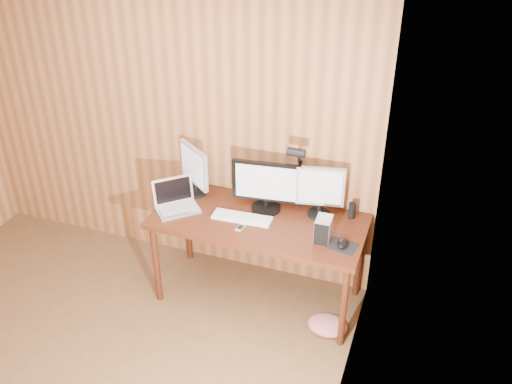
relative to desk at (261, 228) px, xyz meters
The scene contains 13 objects.
desk is the anchor object (origin of this frame).
monitor_center 0.34m from the desk, 83.50° to the left, with size 0.52×0.23×0.41m.
monitor_left 0.70m from the desk, 168.91° to the left, with size 0.32×0.24×0.41m.
monitor_right 0.55m from the desk, 18.48° to the left, with size 0.36×0.17×0.41m.
laptop 0.69m from the desk, 169.57° to the right, with size 0.40×0.39×0.23m.
keyboard 0.20m from the desk, 139.23° to the right, with size 0.45×0.16×0.02m.
mousepad 0.70m from the desk, 16.10° to the right, with size 0.20×0.16×0.00m, color black.
mouse 0.71m from the desk, 16.10° to the right, with size 0.07×0.12×0.04m, color black.
hard_drive 0.57m from the desk, 16.67° to the right, with size 0.11×0.16×0.17m.
phone 0.27m from the desk, 111.13° to the right, with size 0.06×0.10×0.01m.
speaker 0.70m from the desk, 15.69° to the left, with size 0.05×0.05×0.13m, color black.
desk_lamp 0.56m from the desk, 35.91° to the left, with size 0.13×0.19×0.59m.
fabric_pile 0.89m from the desk, 22.75° to the right, with size 0.30×0.25×0.10m, color #CE6372, non-canonical shape.
Camera 1 is at (2.08, -1.71, 3.13)m, focal length 40.00 mm.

